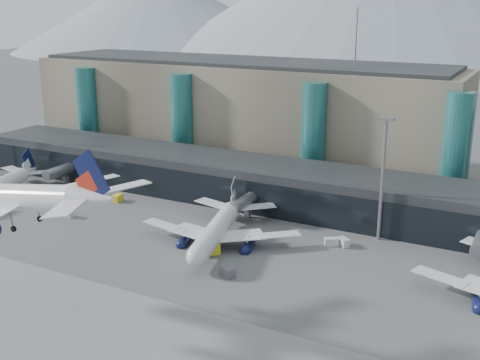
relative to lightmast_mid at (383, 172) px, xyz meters
name	(u,v)px	position (x,y,z in m)	size (l,w,h in m)	color
ground	(115,306)	(-30.00, -48.00, -14.42)	(900.00, 900.00, 0.00)	#515154
runway_strip	(47,351)	(-30.00, -63.00, -14.40)	(400.00, 40.00, 0.04)	slate
runway_markings	(47,351)	(-30.00, -63.00, -14.37)	(128.00, 1.00, 0.02)	gold
concourse	(268,184)	(-30.02, 9.73, -9.45)	(170.00, 27.00, 10.00)	black
terminal_main	(239,112)	(-55.00, 42.00, 1.03)	(130.00, 30.00, 31.00)	gray
teal_towers	(244,130)	(-44.99, 26.01, -0.41)	(116.40, 19.40, 46.00)	#287272
lightmast_mid	(383,172)	(0.00, 0.00, 0.00)	(3.00, 1.20, 25.60)	slate
hero_jet	(32,192)	(-38.21, -55.36, 5.83)	(35.83, 36.71, 11.83)	silver
jet_parked_left	(2,180)	(-92.11, -15.67, -10.33)	(32.72, 33.66, 10.82)	silver
jet_parked_mid	(220,220)	(-28.87, -15.61, -10.11)	(34.25, 35.46, 11.39)	silver
veh_a	(67,213)	(-66.77, -20.02, -13.58)	(2.98, 1.68, 1.68)	beige
veh_b	(117,198)	(-63.72, -5.75, -13.59)	(2.86, 1.76, 1.65)	yellow
veh_c	(227,271)	(-19.31, -29.89, -13.54)	(3.15, 1.66, 1.75)	#515157
veh_d	(331,242)	(-7.49, -7.67, -13.63)	(2.76, 1.48, 1.58)	beige
veh_g	(343,242)	(-5.32, -6.71, -13.62)	(2.73, 1.59, 1.59)	beige
veh_h	(209,249)	(-27.23, -23.04, -13.28)	(4.13, 2.17, 2.28)	yellow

